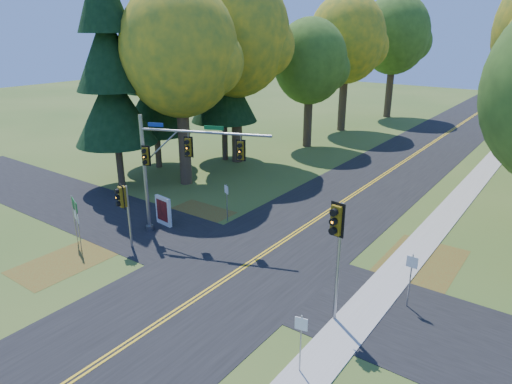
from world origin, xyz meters
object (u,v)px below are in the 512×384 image
Objects in this scene: traffic_mast at (174,161)px; info_kiosk at (163,211)px; east_signal_pole at (337,233)px; route_sign_cluster at (75,213)px.

traffic_mast is 3.91× the size of info_kiosk.
east_signal_pole is 2.89× the size of info_kiosk.
route_sign_cluster is 4.98m from info_kiosk.
east_signal_pole is 12.95m from info_kiosk.
traffic_mast reaches higher than info_kiosk.
east_signal_pole is (10.76, -2.31, -0.43)m from traffic_mast.
traffic_mast is at bearing 77.08° from route_sign_cluster.
traffic_mast is 5.74m from route_sign_cluster.
east_signal_pole reaches higher than info_kiosk.
east_signal_pole is at bearing -33.73° from traffic_mast.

